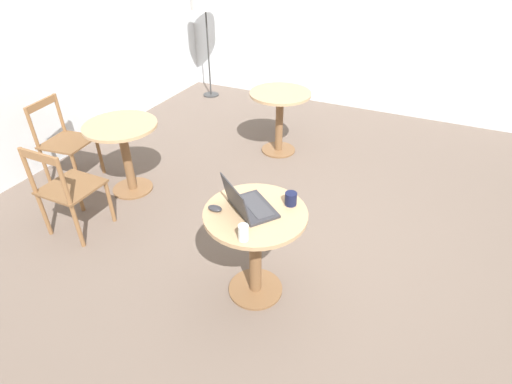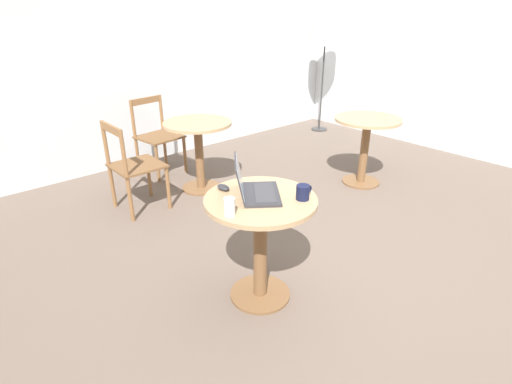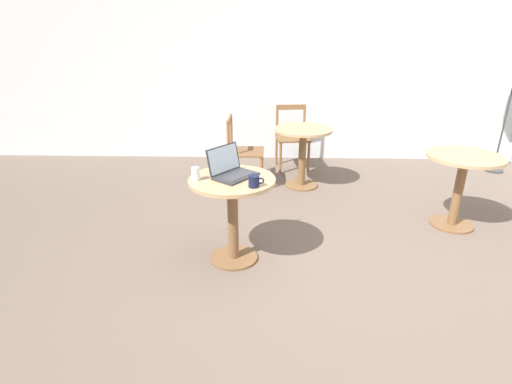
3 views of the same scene
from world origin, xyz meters
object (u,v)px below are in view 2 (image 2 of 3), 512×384
object	(u,v)px
drinking_glass	(229,207)
chair_far_back	(157,136)
mug	(303,192)
mouse	(223,187)
laptop	(254,188)
cafe_table_mid	(366,136)
chair_far_left	(133,167)
cafe_table_far	(198,141)
floor_lamp	(325,39)
cafe_table_near	(260,227)

from	to	relation	value
drinking_glass	chair_far_back	bearing A→B (deg)	70.40
chair_far_back	mug	world-z (taller)	chair_far_back
chair_far_back	mouse	bearing A→B (deg)	-107.82
drinking_glass	laptop	bearing A→B (deg)	20.88
cafe_table_mid	mouse	bearing A→B (deg)	-168.80
cafe_table_mid	chair_far_left	xyz separation A→B (m)	(-2.17, 1.05, -0.10)
cafe_table_far	chair_far_left	xyz separation A→B (m)	(-0.74, 0.00, -0.10)
laptop	mug	size ratio (longest dim) A/B	3.65
cafe_table_mid	chair_far_back	bearing A→B (deg)	130.59
chair_far_left	laptop	world-z (taller)	laptop
chair_far_left	cafe_table_mid	bearing A→B (deg)	-25.89
chair_far_back	floor_lamp	bearing A→B (deg)	-1.48
laptop	cafe_table_near	bearing A→B (deg)	-86.24
chair_far_left	drinking_glass	world-z (taller)	chair_far_left
mug	cafe_table_near	bearing A→B (deg)	135.77
cafe_table_mid	cafe_table_far	world-z (taller)	same
mouse	mug	distance (m)	0.51
cafe_table_far	mouse	distance (m)	1.71
cafe_table_far	drinking_glass	xyz separation A→B (m)	(-0.98, -1.79, 0.25)
cafe_table_far	mug	bearing A→B (deg)	-105.30
laptop	mouse	bearing A→B (deg)	114.81
laptop	cafe_table_mid	bearing A→B (deg)	16.59
floor_lamp	mug	xyz separation A→B (m)	(-3.24, -2.57, -0.59)
floor_lamp	chair_far_left	bearing A→B (deg)	-169.34
chair_far_back	laptop	xyz separation A→B (m)	(-0.62, -2.41, 0.34)
cafe_table_near	drinking_glass	size ratio (longest dim) A/B	6.92
cafe_table_mid	laptop	distance (m)	2.25
floor_lamp	cafe_table_near	bearing A→B (deg)	-145.07
chair_far_left	floor_lamp	xyz separation A→B (m)	(3.45, 0.65, 0.93)
mug	laptop	bearing A→B (deg)	128.85
cafe_table_near	laptop	world-z (taller)	laptop
chair_far_back	mug	xyz separation A→B (m)	(-0.44, -2.64, 0.34)
cafe_table_mid	laptop	bearing A→B (deg)	-163.41
drinking_glass	chair_far_left	bearing A→B (deg)	82.08
cafe_table_near	laptop	distance (m)	0.25
chair_far_left	laptop	distance (m)	1.72
drinking_glass	floor_lamp	bearing A→B (deg)	33.42
cafe_table_far	cafe_table_mid	bearing A→B (deg)	-36.29
laptop	drinking_glass	bearing A→B (deg)	-159.12
chair_far_left	laptop	bearing A→B (deg)	-89.17
mouse	mug	xyz separation A→B (m)	(0.28, -0.43, 0.03)
cafe_table_far	laptop	distance (m)	1.85
mouse	laptop	bearing A→B (deg)	-65.19
mouse	mug	size ratio (longest dim) A/B	0.84
cafe_table_far	floor_lamp	xyz separation A→B (m)	(2.72, 0.65, 0.84)
cafe_table_mid	mug	world-z (taller)	mug
mouse	floor_lamp	bearing A→B (deg)	31.34
laptop	chair_far_back	bearing A→B (deg)	75.55
cafe_table_far	mouse	xyz separation A→B (m)	(-0.80, -1.49, 0.21)
drinking_glass	cafe_table_far	bearing A→B (deg)	61.22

